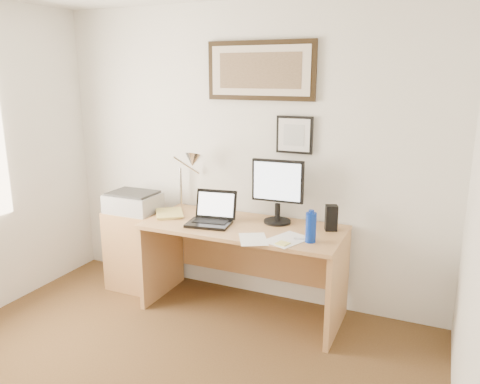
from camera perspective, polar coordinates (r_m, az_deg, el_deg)
The scene contains 17 objects.
wall_back at distance 4.01m, azimuth 0.53°, elevation 4.51°, with size 3.50×0.02×2.50m, color white.
side_cabinet at distance 4.42m, azimuth -12.28°, elevation -6.79°, with size 0.50×0.40×0.73m, color #AE7A48.
water_bottle at distance 3.39m, azimuth 8.63°, elevation -4.30°, with size 0.08×0.08×0.22m, color #0B2C9A.
bottle_cap at distance 3.35m, azimuth 8.71°, elevation -2.36°, with size 0.04×0.04×0.02m, color #0B2C9A.
speaker at distance 3.66m, azimuth 11.07°, elevation -3.12°, with size 0.09×0.08×0.20m, color black.
paper_sheet_a at distance 3.44m, azimuth 1.62°, elevation -5.77°, with size 0.20×0.28×0.00m, color white.
paper_sheet_b at distance 3.44m, azimuth 5.75°, elevation -5.78°, with size 0.23×0.32×0.00m, color white.
sticky_pad at distance 3.35m, azimuth 5.23°, elevation -6.27°, with size 0.08×0.08×0.01m, color #F1EC72.
marker_pen at distance 3.45m, azimuth 7.71°, elevation -5.67°, with size 0.02×0.02×0.14m, color silver.
book at distance 4.06m, azimuth -10.17°, elevation -2.69°, with size 0.22×0.30×0.02m, color #DAC667.
desk at distance 3.89m, azimuth 0.87°, elevation -7.02°, with size 1.60×0.70×0.75m.
laptop at distance 3.78m, azimuth -3.49°, elevation -3.02°, with size 0.37×0.34×0.26m.
lcd_monitor at distance 3.74m, azimuth 4.61°, elevation 0.46°, with size 0.42×0.22×0.52m.
printer at distance 4.27m, azimuth -12.89°, elevation -1.19°, with size 0.44×0.34×0.18m.
desk_lamp at distance 4.03m, azimuth -5.89°, elevation 3.59°, with size 0.29×0.27×0.53m.
picture_large at distance 3.87m, azimuth 2.48°, elevation 14.57°, with size 0.92×0.04×0.47m.
picture_small at distance 3.80m, azimuth 6.65°, elevation 6.93°, with size 0.30×0.03×0.30m.
Camera 1 is at (1.57, -1.63, 1.92)m, focal length 35.00 mm.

